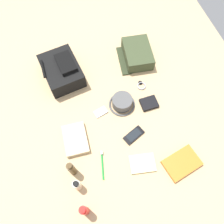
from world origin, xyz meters
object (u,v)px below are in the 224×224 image
notepad (142,163)px  toiletry_pouch (137,54)px  wristwatch (141,85)px  cologne_bottle (72,169)px  folded_towel (76,139)px  media_player (101,112)px  cell_phone (134,135)px  sunscreen_spray (84,211)px  toothbrush (102,163)px  wallet (149,103)px  bucket_hat (122,102)px  lotion_bottle (77,185)px  paperback_novel (182,163)px  backpack (62,70)px

notepad → toiletry_pouch: bearing=-7.4°
wristwatch → cologne_bottle: bearing=126.4°
cologne_bottle → folded_towel: 0.20m
media_player → cell_phone: bearing=-144.8°
sunscreen_spray → toothbrush: size_ratio=0.98×
wallet → sunscreen_spray: bearing=131.3°
wallet → toiletry_pouch: bearing=-8.5°
toothbrush → bucket_hat: bearing=-35.0°
media_player → folded_towel: size_ratio=0.47×
lotion_bottle → toothbrush: lotion_bottle is taller
lotion_bottle → wallet: lotion_bottle is taller
toothbrush → folded_towel: size_ratio=0.85×
sunscreen_spray → wallet: (0.52, -0.57, -0.07)m
wristwatch → paperback_novel: bearing=-176.2°
bucket_hat → sunscreen_spray: sunscreen_spray is taller
cologne_bottle → bucket_hat: bearing=-50.9°
media_player → notepad: (-0.40, -0.14, 0.00)m
lotion_bottle → folded_towel: 0.28m
toiletry_pouch → notepad: bearing=162.6°
bucket_hat → folded_towel: bearing=112.9°
wallet → notepad: 0.41m
media_player → bucket_hat: bearing=-85.5°
toiletry_pouch → lotion_bottle: size_ratio=2.28×
toothbrush → wallet: (0.29, -0.41, 0.01)m
cologne_bottle → sunscreen_spray: bearing=-176.5°
backpack → lotion_bottle: bearing=174.0°
backpack → media_player: 0.40m
wallet → media_player: bearing=83.3°
media_player → wristwatch: size_ratio=1.33×
media_player → wallet: size_ratio=0.86×
media_player → wristwatch: 0.34m
sunscreen_spray → paperback_novel: size_ratio=0.71×
bucket_hat → cologne_bottle: cologne_bottle is taller
paperback_novel → wristwatch: bearing=3.8°
wristwatch → lotion_bottle: bearing=132.1°
backpack → toothbrush: (-0.68, -0.09, -0.06)m
sunscreen_spray → cell_phone: bearing=-50.1°
media_player → toothbrush: (-0.33, 0.09, 0.00)m
backpack → wristwatch: bearing=-116.1°
paperback_novel → backpack: bearing=33.1°
toothbrush → folded_towel: (0.19, 0.12, 0.01)m
toothbrush → notepad: (-0.07, -0.23, 0.00)m
sunscreen_spray → cologne_bottle: (0.23, 0.01, 0.00)m
folded_towel → toothbrush: bearing=-148.2°
backpack → cologne_bottle: bearing=172.6°
wallet → wristwatch: bearing=-1.7°
bucket_hat → wallet: size_ratio=1.59×
lotion_bottle → folded_towel: bearing=-10.4°
lotion_bottle → wristwatch: bearing=-47.9°
bucket_hat → cell_phone: (-0.23, -0.00, -0.03)m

